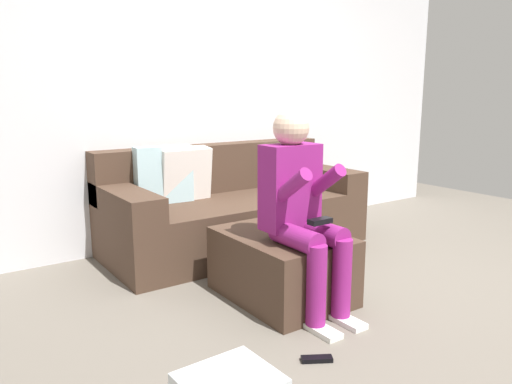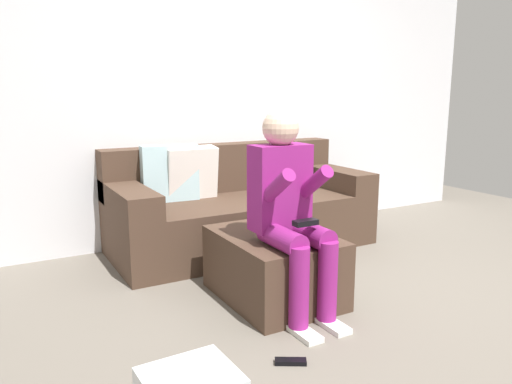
# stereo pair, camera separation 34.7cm
# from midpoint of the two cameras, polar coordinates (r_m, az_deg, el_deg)

# --- Properties ---
(ground_plane) EXTENTS (7.24, 7.24, 0.00)m
(ground_plane) POSITION_cam_midpoint_polar(r_m,az_deg,el_deg) (3.22, 12.26, -12.38)
(ground_plane) COLOR #6B6359
(wall_back) EXTENTS (5.57, 0.10, 2.56)m
(wall_back) POSITION_cam_midpoint_polar(r_m,az_deg,el_deg) (4.52, -6.07, 11.27)
(wall_back) COLOR silver
(wall_back) RESTS_ON ground_plane
(couch_sectional) EXTENTS (2.14, 0.92, 0.88)m
(couch_sectional) POSITION_cam_midpoint_polar(r_m,az_deg,el_deg) (4.15, -5.33, -1.97)
(couch_sectional) COLOR #473326
(couch_sectional) RESTS_ON ground_plane
(ottoman) EXTENTS (0.61, 0.83, 0.42)m
(ottoman) POSITION_cam_midpoint_polar(r_m,az_deg,el_deg) (3.15, -0.19, -8.54)
(ottoman) COLOR #473326
(ottoman) RESTS_ON ground_plane
(person_seated) EXTENTS (0.35, 0.63, 1.19)m
(person_seated) POSITION_cam_midpoint_polar(r_m,az_deg,el_deg) (2.85, 1.79, -1.40)
(person_seated) COLOR #8C1E72
(person_seated) RESTS_ON ground_plane
(remote_near_ottoman) EXTENTS (0.16, 0.12, 0.02)m
(remote_near_ottoman) POSITION_cam_midpoint_polar(r_m,az_deg,el_deg) (2.53, 2.95, -18.80)
(remote_near_ottoman) COLOR black
(remote_near_ottoman) RESTS_ON ground_plane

